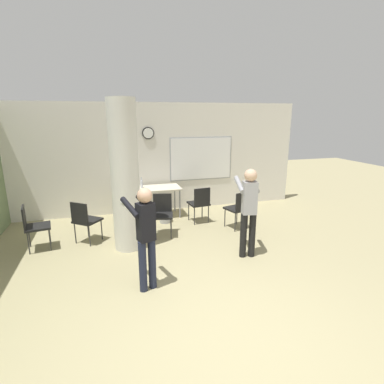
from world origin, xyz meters
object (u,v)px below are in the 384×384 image
chair_table_front (162,212)px  chair_by_left_wall (33,224)px  bottle_on_table (142,184)px  person_playing_side (249,206)px  chair_table_right (200,202)px  folding_table (152,190)px  chair_near_pillar (85,219)px  person_playing_front (145,231)px  chair_mid_room (239,207)px

chair_table_front → chair_by_left_wall: bearing=-178.3°
bottle_on_table → person_playing_side: (1.55, -2.71, 0.10)m
chair_table_right → person_playing_side: (0.30, -1.89, 0.44)m
folding_table → chair_near_pillar: 1.96m
chair_table_right → person_playing_front: bearing=-122.9°
bottle_on_table → person_playing_side: bearing=-60.2°
chair_by_left_wall → person_playing_side: (3.75, -1.34, 0.44)m
folding_table → chair_mid_room: chair_mid_room is taller
chair_mid_room → chair_near_pillar: same height
person_playing_front → chair_near_pillar: bearing=115.8°
chair_near_pillar → person_playing_side: 3.20m
folding_table → chair_by_left_wall: 2.76m
folding_table → bottle_on_table: bearing=160.0°
chair_mid_room → chair_by_left_wall: (-4.17, 0.07, 0.00)m
chair_mid_room → person_playing_front: person_playing_front is taller
chair_mid_room → chair_table_right: same height
bottle_on_table → person_playing_side: 3.13m
chair_near_pillar → bottle_on_table: bearing=45.6°
chair_near_pillar → person_playing_front: (0.95, -1.96, 0.40)m
chair_by_left_wall → bottle_on_table: bearing=31.9°
chair_mid_room → bottle_on_table: bearing=143.8°
chair_table_front → folding_table: bearing=91.8°
chair_mid_room → person_playing_side: person_playing_side is taller
chair_table_front → person_playing_side: bearing=-47.8°
bottle_on_table → chair_mid_room: (1.97, -1.44, -0.34)m
chair_by_left_wall → person_playing_front: (1.86, -1.91, 0.40)m
chair_near_pillar → chair_table_right: bearing=11.0°
chair_table_right → person_playing_side: bearing=-80.9°
person_playing_side → chair_by_left_wall: bearing=160.3°
folding_table → bottle_on_table: (-0.23, 0.08, 0.16)m
bottle_on_table → folding_table: bearing=-20.0°
chair_mid_room → person_playing_front: bearing=-141.4°
chair_near_pillar → chair_by_left_wall: 0.92m
chair_table_right → person_playing_front: (-1.59, -2.46, 0.40)m
person_playing_side → chair_near_pillar: bearing=153.7°
chair_table_front → chair_by_left_wall: same height
bottle_on_table → person_playing_front: (-0.34, -3.27, 0.06)m
chair_table_right → person_playing_side: size_ratio=0.54×
chair_table_front → chair_table_right: size_ratio=1.00×
chair_table_front → chair_near_pillar: (-1.56, -0.01, 0.00)m
chair_table_front → person_playing_front: (-0.60, -1.98, 0.40)m
chair_table_right → chair_by_left_wall: size_ratio=1.00×
chair_by_left_wall → chair_table_front: bearing=1.7°
chair_table_front → person_playing_side: size_ratio=0.54×
chair_table_front → person_playing_front: 2.11m
bottle_on_table → chair_near_pillar: (-1.29, -1.31, -0.34)m
chair_table_front → person_playing_side: (1.28, -1.42, 0.44)m
chair_mid_room → chair_by_left_wall: 4.17m
chair_mid_room → person_playing_front: size_ratio=0.56×
chair_table_front → chair_table_right: 1.09m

